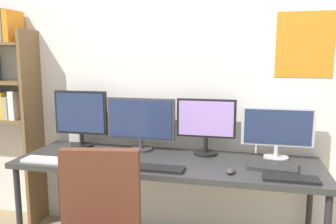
{
  "coord_description": "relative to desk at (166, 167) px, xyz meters",
  "views": [
    {
      "loc": [
        0.56,
        -1.76,
        1.49
      ],
      "look_at": [
        0.0,
        0.65,
        1.09
      ],
      "focal_mm": 36.57,
      "sensor_mm": 36.0,
      "label": 1
    }
  ],
  "objects": [
    {
      "name": "keyboard_right",
      "position": [
        0.84,
        -0.23,
        0.06
      ],
      "size": [
        0.33,
        0.13,
        0.02
      ],
      "primitive_type": "cube",
      "color": "black",
      "rests_on": "desk"
    },
    {
      "name": "monitor_far_right",
      "position": [
        0.78,
        0.21,
        0.27
      ],
      "size": [
        0.52,
        0.18,
        0.39
      ],
      "color": "silver",
      "rests_on": "desk"
    },
    {
      "name": "keyboard_left",
      "position": [
        -0.84,
        -0.23,
        0.06
      ],
      "size": [
        0.34,
        0.13,
        0.02
      ],
      "primitive_type": "cube",
      "color": "silver",
      "rests_on": "desk"
    },
    {
      "name": "monitor_center_right",
      "position": [
        0.26,
        0.21,
        0.3
      ],
      "size": [
        0.45,
        0.18,
        0.43
      ],
      "color": "black",
      "rests_on": "desk"
    },
    {
      "name": "keyboard_center",
      "position": [
        0.0,
        -0.23,
        0.06
      ],
      "size": [
        0.35,
        0.13,
        0.02
      ],
      "primitive_type": "cube",
      "color": "black",
      "rests_on": "desk"
    },
    {
      "name": "desk",
      "position": [
        0.0,
        0.0,
        0.0
      ],
      "size": [
        2.21,
        0.68,
        0.74
      ],
      "color": "#333333",
      "rests_on": "ground_plane"
    },
    {
      "name": "wall_back",
      "position": [
        0.0,
        0.42,
        0.61
      ],
      "size": [
        4.61,
        0.11,
        2.6
      ],
      "color": "silver",
      "rests_on": "ground_plane"
    },
    {
      "name": "laptop_closed",
      "position": [
        0.75,
        -0.01,
        0.06
      ],
      "size": [
        0.35,
        0.27,
        0.02
      ],
      "primitive_type": "cube",
      "rotation": [
        0.0,
        0.0,
        -0.17
      ],
      "color": "#2D2D2D",
      "rests_on": "desk"
    },
    {
      "name": "coffee_mug",
      "position": [
        -0.62,
        -0.17,
        0.1
      ],
      "size": [
        0.11,
        0.08,
        0.09
      ],
      "color": "white",
      "rests_on": "desk"
    },
    {
      "name": "monitor_far_left",
      "position": [
        -0.78,
        0.21,
        0.31
      ],
      "size": [
        0.46,
        0.18,
        0.47
      ],
      "color": "black",
      "rests_on": "desk"
    },
    {
      "name": "monitor_center_left",
      "position": [
        -0.26,
        0.21,
        0.28
      ],
      "size": [
        0.56,
        0.18,
        0.43
      ],
      "color": "#38383D",
      "rests_on": "desk"
    },
    {
      "name": "computer_mouse",
      "position": [
        0.47,
        -0.19,
        0.07
      ],
      "size": [
        0.06,
        0.1,
        0.03
      ],
      "primitive_type": "ellipsoid",
      "color": "#38383D",
      "rests_on": "desk"
    }
  ]
}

